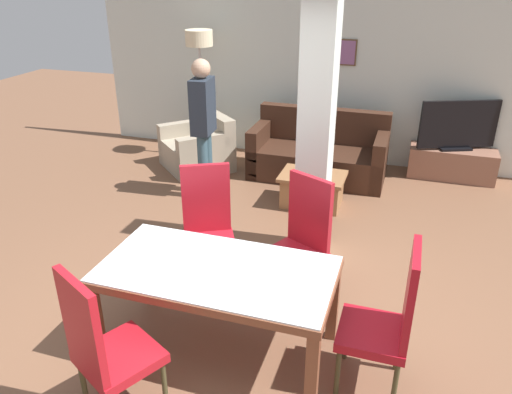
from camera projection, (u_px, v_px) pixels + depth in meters
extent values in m
plane|color=brown|center=(220.00, 348.00, 3.91)|extent=(18.00, 18.00, 0.00)
cube|color=silver|center=(331.00, 69.00, 7.16)|extent=(7.20, 0.06, 2.70)
cube|color=brown|center=(341.00, 52.00, 6.98)|extent=(0.44, 0.02, 0.36)
cube|color=#8C598C|center=(341.00, 52.00, 6.97)|extent=(0.40, 0.01, 0.32)
cube|color=silver|center=(317.00, 125.00, 4.69)|extent=(0.30, 0.35, 2.70)
cube|color=brown|center=(193.00, 307.00, 3.26)|extent=(1.71, 0.06, 0.06)
cube|color=brown|center=(236.00, 245.00, 3.97)|extent=(1.71, 0.06, 0.06)
cube|color=brown|center=(117.00, 254.00, 3.84)|extent=(0.06, 0.77, 0.06)
cube|color=brown|center=(330.00, 294.00, 3.39)|extent=(0.06, 0.77, 0.06)
cube|color=silver|center=(217.00, 269.00, 3.60)|extent=(1.69, 0.87, 0.01)
cube|color=brown|center=(96.00, 325.00, 3.65)|extent=(0.08, 0.08, 0.67)
cube|color=brown|center=(312.00, 375.00, 3.21)|extent=(0.08, 0.08, 0.67)
cube|color=brown|center=(149.00, 268.00, 4.34)|extent=(0.08, 0.08, 0.67)
cube|color=brown|center=(333.00, 303.00, 3.89)|extent=(0.08, 0.08, 0.67)
cube|color=maroon|center=(293.00, 257.00, 4.29)|extent=(0.62, 0.62, 0.07)
cube|color=maroon|center=(310.00, 212.00, 4.26)|extent=(0.41, 0.24, 0.66)
cylinder|color=#3F3B23|center=(295.00, 299.00, 4.15)|extent=(0.04, 0.04, 0.41)
cylinder|color=#3F3B23|center=(262.00, 281.00, 4.39)|extent=(0.04, 0.04, 0.41)
cylinder|color=#3F3B23|center=(323.00, 280.00, 4.39)|extent=(0.04, 0.04, 0.41)
cylinder|color=#3F3B23|center=(290.00, 264.00, 4.63)|extent=(0.04, 0.04, 0.41)
cube|color=#A2131D|center=(120.00, 357.00, 3.20)|extent=(0.62, 0.62, 0.07)
cube|color=#A2131D|center=(82.00, 327.00, 2.92)|extent=(0.41, 0.25, 0.66)
cylinder|color=#3F3B23|center=(134.00, 356.00, 3.55)|extent=(0.04, 0.04, 0.41)
cylinder|color=#3F3B23|center=(165.00, 385.00, 3.30)|extent=(0.04, 0.04, 0.41)
cylinder|color=#3F3B23|center=(84.00, 384.00, 3.31)|extent=(0.04, 0.04, 0.41)
cube|color=#A41723|center=(209.00, 244.00, 4.48)|extent=(0.62, 0.62, 0.07)
cube|color=#A41723|center=(206.00, 198.00, 4.51)|extent=(0.41, 0.24, 0.66)
cylinder|color=#3F3B23|center=(233.00, 277.00, 4.44)|extent=(0.04, 0.04, 0.41)
cylinder|color=#3F3B23|center=(190.00, 280.00, 4.39)|extent=(0.04, 0.04, 0.41)
cylinder|color=#3F3B23|center=(229.00, 254.00, 4.78)|extent=(0.04, 0.04, 0.41)
cylinder|color=#3F3B23|center=(189.00, 258.00, 4.73)|extent=(0.04, 0.04, 0.41)
cube|color=maroon|center=(372.00, 333.00, 3.41)|extent=(0.46, 0.46, 0.07)
cube|color=maroon|center=(410.00, 295.00, 3.20)|extent=(0.05, 0.44, 0.66)
cylinder|color=#3F3B23|center=(338.00, 373.00, 3.40)|extent=(0.04, 0.04, 0.41)
cylinder|color=#3F3B23|center=(346.00, 337.00, 3.73)|extent=(0.04, 0.04, 0.41)
cylinder|color=#3F3B23|center=(395.00, 386.00, 3.30)|extent=(0.04, 0.04, 0.41)
cylinder|color=#3F3B23|center=(398.00, 347.00, 3.62)|extent=(0.04, 0.04, 0.41)
cube|color=#3A2217|center=(317.00, 163.00, 6.94)|extent=(1.84, 0.86, 0.42)
cube|color=#3A2217|center=(324.00, 125.00, 7.04)|extent=(1.84, 0.18, 0.48)
cube|color=#3A2217|center=(380.00, 161.00, 6.65)|extent=(0.16, 0.86, 0.68)
cube|color=#3A2217|center=(260.00, 148.00, 7.12)|extent=(0.16, 0.86, 0.68)
cube|color=tan|center=(197.00, 155.00, 7.26)|extent=(1.23, 1.23, 0.40)
cube|color=tan|center=(217.00, 126.00, 7.25)|extent=(0.78, 0.74, 0.37)
cube|color=tan|center=(207.00, 156.00, 6.92)|extent=(0.68, 0.72, 0.60)
cube|color=tan|center=(186.00, 141.00, 7.52)|extent=(0.68, 0.72, 0.60)
cube|color=#94643E|center=(313.00, 176.00, 6.06)|extent=(0.78, 0.56, 0.04)
cube|color=#94643E|center=(312.00, 191.00, 6.15)|extent=(0.70, 0.48, 0.36)
cylinder|color=#4C2D14|center=(313.00, 165.00, 6.12)|extent=(0.07, 0.07, 0.16)
cylinder|color=#4C2D14|center=(313.00, 157.00, 6.08)|extent=(0.03, 0.03, 0.06)
cylinder|color=#B7B7BC|center=(313.00, 155.00, 6.07)|extent=(0.03, 0.03, 0.01)
cube|color=#8A5B47|center=(452.00, 164.00, 6.91)|extent=(1.14, 0.40, 0.43)
cube|color=black|center=(454.00, 148.00, 6.81)|extent=(0.47, 0.35, 0.03)
cube|color=black|center=(459.00, 124.00, 6.66)|extent=(1.00, 0.46, 0.64)
cylinder|color=#B7B7BC|center=(204.00, 155.00, 7.79)|extent=(0.35, 0.35, 0.02)
cylinder|color=#B7B7BC|center=(202.00, 103.00, 7.43)|extent=(0.04, 0.04, 1.64)
cylinder|color=beige|center=(199.00, 38.00, 7.04)|extent=(0.39, 0.39, 0.22)
cylinder|color=#34505E|center=(207.00, 162.00, 6.39)|extent=(0.13, 0.13, 0.84)
cylinder|color=#34505E|center=(203.00, 167.00, 6.24)|extent=(0.13, 0.13, 0.84)
cube|color=#262F3C|center=(203.00, 106.00, 6.00)|extent=(0.25, 0.40, 0.67)
sphere|color=tan|center=(201.00, 69.00, 5.81)|extent=(0.23, 0.23, 0.23)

